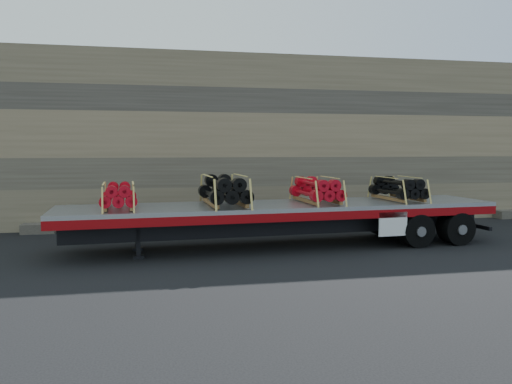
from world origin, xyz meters
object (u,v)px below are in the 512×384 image
bundle_rear (398,189)px  bundle_midfront (224,191)px  bundle_front (119,196)px  bundle_midrear (316,191)px  trailer (282,225)px

bundle_rear → bundle_midfront: bearing=-180.0°
bundle_front → bundle_rear: (9.15, 0.47, 0.02)m
bundle_front → bundle_midfront: 3.16m
bundle_midfront → bundle_rear: size_ratio=1.18×
bundle_midrear → bundle_rear: size_ratio=1.04×
bundle_front → bundle_midrear: (6.20, 0.32, 0.04)m
trailer → bundle_front: (-5.02, -0.26, 1.06)m
bundle_midfront → bundle_midrear: bundle_midfront is taller
trailer → bundle_midfront: (-1.87, -0.10, 1.15)m
bundle_front → bundle_rear: bundle_rear is taller
trailer → bundle_midrear: 1.61m
bundle_midfront → bundle_rear: (6.00, 0.31, -0.07)m
bundle_rear → bundle_midrear: bearing=180.0°
trailer → bundle_front: bundle_front is taller
bundle_midrear → bundle_front: bearing=-180.0°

